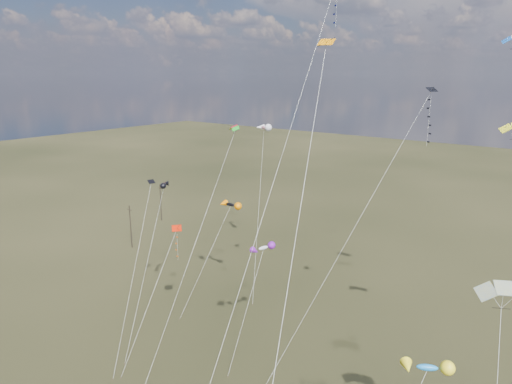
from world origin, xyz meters
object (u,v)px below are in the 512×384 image
Objects in this scene: utility_pole_near at (131,226)px; diamond_black_high at (419,134)px; novelty_black_orange at (230,205)px; utility_pole_far at (161,202)px.

diamond_black_high reaches higher than utility_pole_near.
utility_pole_near is 26.92m from novelty_black_orange.
utility_pole_near and utility_pole_far have the same top height.
diamond_black_high is at bearing -4.46° from utility_pole_near.
novelty_black_orange is at bearing -3.52° from utility_pole_near.
utility_pole_far is at bearing 163.17° from diamond_black_high.
diamond_black_high is 29.06m from novelty_black_orange.
diamond_black_high is at bearing -5.37° from novelty_black_orange.
utility_pole_far is 65.75m from diamond_black_high.
utility_pole_near is at bearing 176.48° from novelty_black_orange.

